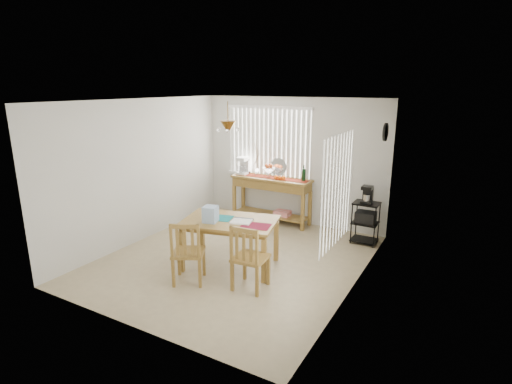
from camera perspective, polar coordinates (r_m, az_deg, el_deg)
The scene contains 10 objects.
ground at distance 6.81m, azimuth -3.05°, elevation -9.56°, with size 4.00×4.50×0.01m, color tan.
room_shell at distance 6.30m, azimuth -3.17°, elevation 4.65°, with size 4.20×4.70×2.70m.
sideboard at distance 8.35m, azimuth 2.26°, elevation 0.45°, with size 1.71×0.48×0.96m.
sideboard_items at distance 8.41m, azimuth 0.60°, elevation 3.29°, with size 1.63×0.41×0.74m.
wire_cart at distance 7.56m, azimuth 15.37°, elevation -3.71°, with size 0.45×0.36×0.77m.
cart_items at distance 7.44m, azimuth 15.63°, elevation -0.38°, with size 0.18×0.22×0.32m.
dining_table at distance 6.32m, azimuth -3.75°, elevation -4.79°, with size 1.63×1.25×0.78m.
table_items at distance 6.19m, azimuth -5.40°, elevation -3.46°, with size 1.20×0.54×0.25m.
chair_left at distance 5.93m, azimuth -9.72°, elevation -8.53°, with size 0.60×0.60×0.97m.
chair_right at distance 5.67m, azimuth -0.99°, elevation -9.40°, with size 0.48×0.48×0.98m.
Camera 1 is at (3.34, -5.21, 2.83)m, focal length 28.00 mm.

